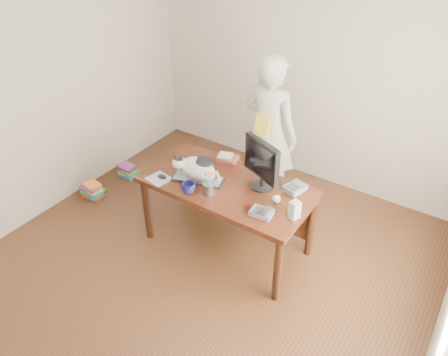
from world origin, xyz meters
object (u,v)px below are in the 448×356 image
at_px(desk, 231,193).
at_px(keyboard, 198,179).
at_px(phone, 262,212).
at_px(book_pile_a, 92,190).
at_px(speaker, 295,210).
at_px(cat, 196,168).
at_px(person, 270,134).
at_px(monitor, 262,162).
at_px(book_stack, 227,159).
at_px(calculator, 295,188).
at_px(book_pile_b, 128,171).
at_px(mouse, 162,177).
at_px(pen_cup, 208,188).
at_px(coffee_mug, 189,188).
at_px(baseball, 276,199).

bearing_deg(desk, keyboard, -146.25).
bearing_deg(phone, book_pile_a, 174.04).
bearing_deg(phone, speaker, 20.84).
bearing_deg(cat, person, 59.61).
xyz_separation_m(monitor, book_stack, (-0.50, 0.20, -0.24)).
distance_m(calculator, book_pile_b, 2.39).
relative_size(cat, person, 0.27).
distance_m(keyboard, book_stack, 0.42).
distance_m(desk, mouse, 0.68).
distance_m(monitor, mouse, 0.96).
height_order(pen_cup, book_stack, pen_cup).
bearing_deg(calculator, mouse, -139.87).
distance_m(person, book_pile_b, 1.93).
distance_m(monitor, coffee_mug, 0.69).
xyz_separation_m(keyboard, coffee_mug, (0.05, -0.20, 0.04)).
distance_m(speaker, book_pile_b, 2.60).
relative_size(mouse, person, 0.06).
relative_size(speaker, book_pile_b, 0.64).
bearing_deg(speaker, monitor, 172.93).
distance_m(coffee_mug, book_pile_b, 1.79).
bearing_deg(coffee_mug, book_pile_b, 156.69).
height_order(cat, monitor, monitor).
height_order(pen_cup, phone, pen_cup).
distance_m(speaker, baseball, 0.25).
xyz_separation_m(keyboard, person, (0.22, 0.97, 0.11)).
height_order(person, book_pile_b, person).
height_order(keyboard, book_pile_a, keyboard).
bearing_deg(book_stack, monitor, -32.38).
relative_size(cat, book_stack, 1.86).
relative_size(pen_cup, speaker, 1.54).
bearing_deg(book_pile_b, cat, -17.42).
bearing_deg(desk, pen_cup, -100.59).
height_order(phone, person, person).
height_order(book_stack, book_pile_b, book_stack).
bearing_deg(phone, mouse, 177.21).
bearing_deg(mouse, monitor, 34.37).
bearing_deg(coffee_mug, person, 81.51).
distance_m(pen_cup, book_stack, 0.57).
height_order(keyboard, person, person).
distance_m(cat, pen_cup, 0.26).
bearing_deg(baseball, person, 122.43).
bearing_deg(calculator, cat, -141.32).
height_order(calculator, book_pile_a, calculator).
distance_m(cat, mouse, 0.35).
height_order(keyboard, phone, phone).
distance_m(calculator, person, 0.87).
bearing_deg(baseball, mouse, -165.65).
xyz_separation_m(pen_cup, coffee_mug, (-0.16, -0.08, -0.02)).
xyz_separation_m(desk, book_pile_b, (-1.72, 0.27, -0.53)).
height_order(calculator, person, person).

